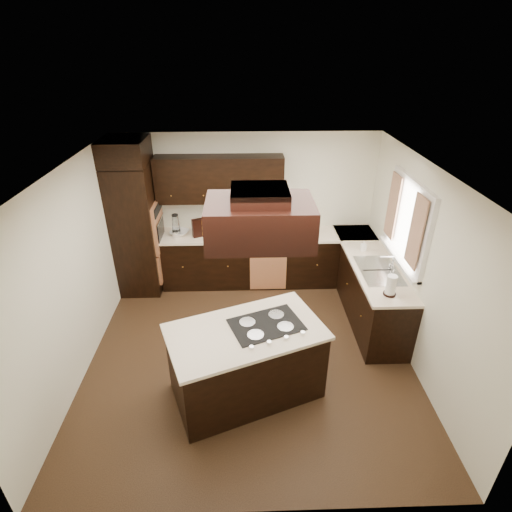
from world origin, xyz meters
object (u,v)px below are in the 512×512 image
object	(u,v)px
range_hood	(260,221)
spice_rack	(203,227)
oven_column	(137,230)
island	(246,363)

from	to	relation	value
range_hood	spice_rack	bearing A→B (deg)	109.49
oven_column	spice_rack	world-z (taller)	oven_column
range_hood	spice_rack	distance (m)	2.68
oven_column	range_hood	size ratio (longest dim) A/B	2.02
range_hood	oven_column	bearing A→B (deg)	129.74
oven_column	spice_rack	xyz separation A→B (m)	(1.06, 0.05, 0.01)
oven_column	island	xyz separation A→B (m)	(1.72, -2.39, -0.62)
range_hood	spice_rack	xyz separation A→B (m)	(-0.82, 2.31, -1.09)
oven_column	spice_rack	bearing A→B (deg)	2.84
oven_column	island	bearing A→B (deg)	-54.32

